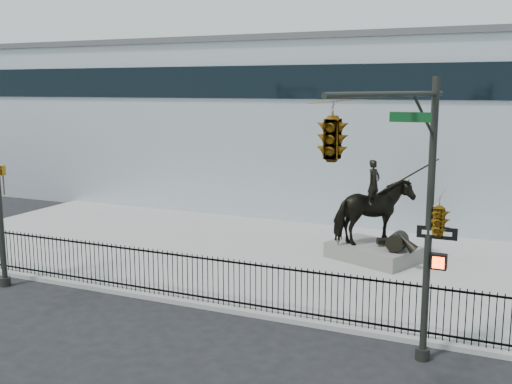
% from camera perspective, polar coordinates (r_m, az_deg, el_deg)
% --- Properties ---
extents(ground, '(120.00, 120.00, 0.00)m').
position_cam_1_polar(ground, '(18.17, -7.45, -11.93)').
color(ground, black).
rests_on(ground, ground).
extents(plaza, '(30.00, 12.00, 0.15)m').
position_cam_1_polar(plaza, '(24.07, 1.25, -6.15)').
color(plaza, gray).
rests_on(plaza, ground).
extents(building, '(44.00, 14.00, 9.00)m').
position_cam_1_polar(building, '(35.55, 9.40, 6.18)').
color(building, '#B1B8C1').
rests_on(building, ground).
extents(picket_fence, '(22.10, 0.10, 1.50)m').
position_cam_1_polar(picket_fence, '(18.87, -5.53, -8.13)').
color(picket_fence, black).
rests_on(picket_fence, plaza).
extents(statue_plinth, '(3.78, 3.23, 0.60)m').
position_cam_1_polar(statue_plinth, '(23.72, 11.12, -5.64)').
color(statue_plinth, '#625E59').
rests_on(statue_plinth, plaza).
extents(equestrian_statue, '(3.80, 3.15, 3.46)m').
position_cam_1_polar(equestrian_statue, '(23.33, 11.37, -2.00)').
color(equestrian_statue, black).
rests_on(equestrian_statue, statue_plinth).
extents(traffic_signal_right, '(2.17, 6.86, 7.00)m').
position_cam_1_polar(traffic_signal_right, '(12.73, 12.70, 1.16)').
color(traffic_signal_right, '#242621').
rests_on(traffic_signal_right, ground).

